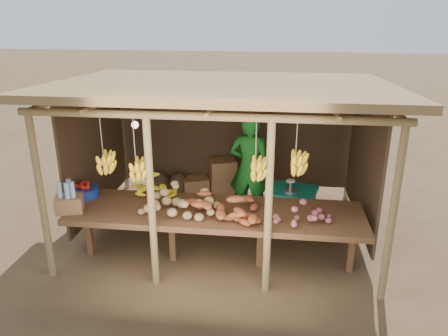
# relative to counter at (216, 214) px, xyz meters

# --- Properties ---
(ground) EXTENTS (60.00, 60.00, 0.00)m
(ground) POSITION_rel_counter_xyz_m (-0.00, 0.95, -0.74)
(ground) COLOR brown
(ground) RESTS_ON ground
(stall_structure) EXTENTS (4.70, 3.50, 2.43)m
(stall_structure) POSITION_rel_counter_xyz_m (-0.03, 0.86, 1.17)
(stall_structure) COLOR olive
(stall_structure) RESTS_ON ground
(counter) EXTENTS (3.90, 1.05, 0.80)m
(counter) POSITION_rel_counter_xyz_m (0.00, 0.00, 0.00)
(counter) COLOR brown
(counter) RESTS_ON ground
(potato_heap) EXTENTS (1.19, 0.78, 0.37)m
(potato_heap) POSITION_rel_counter_xyz_m (-0.47, -0.14, 0.25)
(potato_heap) COLOR #9E8451
(potato_heap) RESTS_ON counter
(sweet_potato_heap) EXTENTS (1.23, 1.02, 0.36)m
(sweet_potato_heap) POSITION_rel_counter_xyz_m (0.09, -0.12, 0.24)
(sweet_potato_heap) COLOR #9E4C28
(sweet_potato_heap) RESTS_ON counter
(onion_heap) EXTENTS (0.92, 0.69, 0.36)m
(onion_heap) POSITION_rel_counter_xyz_m (1.06, -0.24, 0.24)
(onion_heap) COLOR #B0555B
(onion_heap) RESTS_ON counter
(banana_pile) EXTENTS (0.71, 0.53, 0.35)m
(banana_pile) POSITION_rel_counter_xyz_m (-0.97, 0.42, 0.24)
(banana_pile) COLOR #FFF428
(banana_pile) RESTS_ON counter
(tomato_basin) EXTENTS (0.38, 0.38, 0.20)m
(tomato_basin) POSITION_rel_counter_xyz_m (-1.90, 0.23, 0.14)
(tomato_basin) COLOR navy
(tomato_basin) RESTS_ON counter
(bottle_box) EXTENTS (0.41, 0.36, 0.43)m
(bottle_box) POSITION_rel_counter_xyz_m (-1.90, -0.25, 0.23)
(bottle_box) COLOR olive
(bottle_box) RESTS_ON counter
(vendor) EXTENTS (0.72, 0.53, 1.81)m
(vendor) POSITION_rel_counter_xyz_m (0.36, 1.37, 0.17)
(vendor) COLOR #186D1F
(vendor) RESTS_ON ground
(tarp_crate) EXTENTS (0.84, 0.77, 0.85)m
(tarp_crate) POSITION_rel_counter_xyz_m (1.06, 1.19, -0.39)
(tarp_crate) COLOR brown
(tarp_crate) RESTS_ON ground
(carton_stack) EXTENTS (1.06, 0.50, 0.74)m
(carton_stack) POSITION_rel_counter_xyz_m (-0.33, 2.15, -0.41)
(carton_stack) COLOR olive
(carton_stack) RESTS_ON ground
(burlap_sacks) EXTENTS (0.78, 0.41, 0.55)m
(burlap_sacks) POSITION_rel_counter_xyz_m (-1.18, 2.15, -0.50)
(burlap_sacks) COLOR #4A3522
(burlap_sacks) RESTS_ON ground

